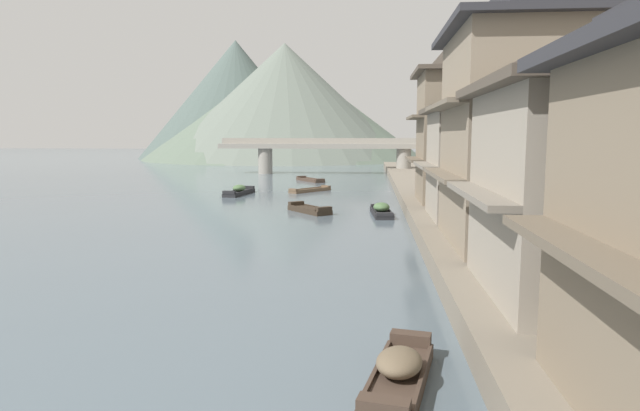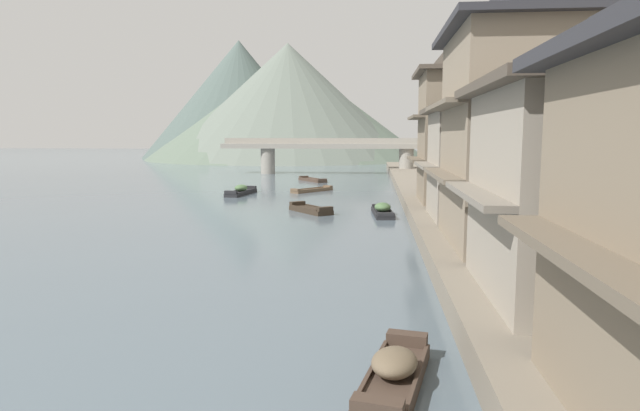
# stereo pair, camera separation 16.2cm
# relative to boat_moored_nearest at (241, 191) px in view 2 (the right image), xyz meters

# --- Properties ---
(riverbank_right) EXTENTS (18.00, 110.00, 0.78)m
(riverbank_right) POSITION_rel_boat_moored_nearest_xyz_m (21.90, -12.83, 0.10)
(riverbank_right) COLOR slate
(riverbank_right) RESTS_ON ground
(boat_moored_nearest) EXTENTS (1.73, 4.86, 0.83)m
(boat_moored_nearest) POSITION_rel_boat_moored_nearest_xyz_m (0.00, 0.00, 0.00)
(boat_moored_nearest) COLOR #232326
(boat_moored_nearest) RESTS_ON ground
(boat_moored_second) EXTENTS (3.51, 4.65, 0.42)m
(boat_moored_second) POSITION_rel_boat_moored_nearest_xyz_m (4.40, 14.07, -0.15)
(boat_moored_second) COLOR #423328
(boat_moored_second) RESTS_ON ground
(boat_moored_third) EXTENTS (3.43, 4.15, 0.39)m
(boat_moored_third) POSITION_rel_boat_moored_nearest_xyz_m (5.58, 3.09, -0.16)
(boat_moored_third) COLOR brown
(boat_moored_third) RESTS_ON ground
(boat_moored_far) EXTENTS (3.14, 3.58, 0.53)m
(boat_moored_far) POSITION_rel_boat_moored_nearest_xyz_m (6.95, -10.07, -0.11)
(boat_moored_far) COLOR #33281E
(boat_moored_far) RESTS_ON ground
(boat_midriver_drifting) EXTENTS (1.68, 3.69, 0.77)m
(boat_midriver_drifting) POSITION_rel_boat_moored_nearest_xyz_m (11.36, -34.55, -0.00)
(boat_midriver_drifting) COLOR #423328
(boat_midriver_drifting) RESTS_ON ground
(boat_midriver_upstream) EXTENTS (1.43, 4.45, 0.77)m
(boat_midriver_upstream) POSITION_rel_boat_moored_nearest_xyz_m (11.50, -10.83, -0.02)
(boat_midriver_upstream) COLOR #232326
(boat_midriver_upstream) RESTS_ON ground
(house_waterfront_second) EXTENTS (5.85, 6.92, 6.14)m
(house_waterfront_second) POSITION_rel_boat_moored_nearest_xyz_m (16.17, -30.49, 3.49)
(house_waterfront_second) COLOR gray
(house_waterfront_second) RESTS_ON riverbank_right
(house_waterfront_tall) EXTENTS (6.18, 7.85, 8.74)m
(house_waterfront_tall) POSITION_rel_boat_moored_nearest_xyz_m (16.34, -23.46, 4.78)
(house_waterfront_tall) COLOR gray
(house_waterfront_tall) RESTS_ON riverbank_right
(house_waterfront_narrow) EXTENTS (5.39, 6.38, 6.14)m
(house_waterfront_narrow) POSITION_rel_boat_moored_nearest_xyz_m (15.94, -16.72, 3.50)
(house_waterfront_narrow) COLOR gray
(house_waterfront_narrow) RESTS_ON riverbank_right
(house_waterfront_far) EXTENTS (5.63, 6.51, 8.74)m
(house_waterfront_far) POSITION_rel_boat_moored_nearest_xyz_m (16.06, -9.62, 4.80)
(house_waterfront_far) COLOR #7F705B
(house_waterfront_far) RESTS_ON riverbank_right
(stone_bridge) EXTENTS (29.26, 2.40, 4.54)m
(stone_bridge) POSITION_rel_boat_moored_nearest_xyz_m (6.18, 25.40, 2.72)
(stone_bridge) COLOR gray
(stone_bridge) RESTS_ON ground
(hill_far_west) EXTENTS (42.01, 42.01, 25.31)m
(hill_far_west) POSITION_rel_boat_moored_nearest_xyz_m (-18.49, 76.03, 12.36)
(hill_far_west) COLOR #4C5B56
(hill_far_west) RESTS_ON ground
(hill_far_centre) EXTENTS (58.37, 58.37, 21.63)m
(hill_far_centre) POSITION_rel_boat_moored_nearest_xyz_m (-7.20, 71.68, 10.52)
(hill_far_centre) COLOR #5B6B5B
(hill_far_centre) RESTS_ON ground
(hill_far_east) EXTENTS (50.41, 50.41, 23.16)m
(hill_far_east) POSITION_rel_boat_moored_nearest_xyz_m (-6.44, 67.37, 11.29)
(hill_far_east) COLOR slate
(hill_far_east) RESTS_ON ground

